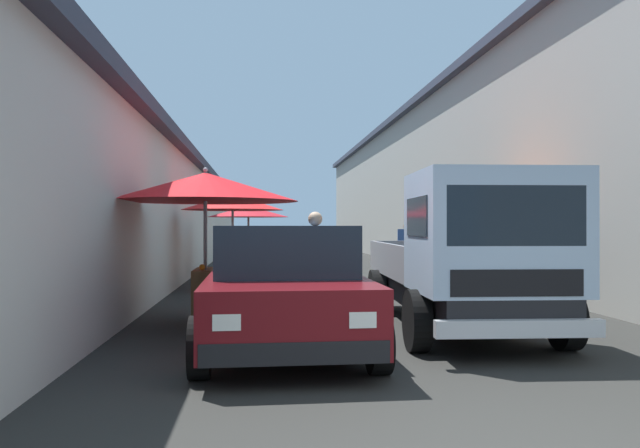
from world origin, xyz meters
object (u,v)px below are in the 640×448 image
object	(u,v)px
fruit_stall_far_right	(250,225)
fruit_stall_far_left	(485,215)
fruit_stall_near_right	(208,204)
fruit_stall_mid_lane	(234,215)
vendor_in_shade	(315,256)
vendor_by_crates	(406,243)
hatchback_car	(283,286)
delivery_truck	(473,258)
plastic_stool	(335,293)

from	to	relation	value
fruit_stall_far_right	fruit_stall_far_left	world-z (taller)	fruit_stall_far_left
fruit_stall_near_right	fruit_stall_mid_lane	xyz separation A→B (m)	(4.86, -0.17, -0.08)
vendor_in_shade	vendor_by_crates	bearing A→B (deg)	-21.58
fruit_stall_mid_lane	hatchback_car	world-z (taller)	fruit_stall_mid_lane
hatchback_car	vendor_by_crates	distance (m)	13.10
hatchback_car	vendor_in_shade	bearing A→B (deg)	-14.30
vendor_by_crates	vendor_in_shade	xyz separation A→B (m)	(-9.95, 3.93, 0.08)
fruit_stall_mid_lane	vendor_by_crates	world-z (taller)	fruit_stall_mid_lane
hatchback_car	fruit_stall_mid_lane	bearing A→B (deg)	7.33
fruit_stall_mid_lane	fruit_stall_far_right	bearing A→B (deg)	-6.81
fruit_stall_far_left	fruit_stall_near_right	world-z (taller)	fruit_stall_near_right
delivery_truck	fruit_stall_near_right	bearing A→B (deg)	63.64
hatchback_car	vendor_by_crates	bearing A→B (deg)	-20.24
fruit_stall_far_left	vendor_in_shade	bearing A→B (deg)	121.26
fruit_stall_far_left	fruit_stall_mid_lane	bearing A→B (deg)	65.67
fruit_stall_near_right	plastic_stool	world-z (taller)	fruit_stall_near_right
fruit_stall_far_right	hatchback_car	world-z (taller)	fruit_stall_far_right
delivery_truck	fruit_stall_far_left	bearing A→B (deg)	-22.78
vendor_in_shade	fruit_stall_mid_lane	bearing A→B (deg)	18.17
fruit_stall_near_right	hatchback_car	bearing A→B (deg)	-152.22
fruit_stall_far_right	vendor_in_shade	distance (m)	7.30
fruit_stall_near_right	fruit_stall_far_right	bearing A→B (deg)	-3.72
fruit_stall_mid_lane	fruit_stall_near_right	bearing A→B (deg)	177.98
fruit_stall_far_right	hatchback_car	distance (m)	9.58
vendor_by_crates	vendor_in_shade	world-z (taller)	vendor_in_shade
vendor_by_crates	plastic_stool	xyz separation A→B (m)	(-9.42, 3.56, -0.57)
fruit_stall_near_right	plastic_stool	bearing A→B (deg)	-66.63
hatchback_car	vendor_in_shade	world-z (taller)	vendor_in_shade
delivery_truck	vendor_by_crates	xyz separation A→B (m)	(12.02, -2.10, -0.15)
vendor_in_shade	delivery_truck	bearing A→B (deg)	-138.56
fruit_stall_far_right	fruit_stall_mid_lane	world-z (taller)	fruit_stall_mid_lane
fruit_stall_far_left	vendor_by_crates	xyz separation A→B (m)	(7.74, -0.31, -0.78)
fruit_stall_far_right	delivery_truck	world-z (taller)	fruit_stall_far_right
fruit_stall_far_right	fruit_stall_near_right	distance (m)	7.55
vendor_by_crates	fruit_stall_near_right	bearing A→B (deg)	151.51
fruit_stall_far_left	hatchback_car	distance (m)	6.28
fruit_stall_near_right	vendor_by_crates	bearing A→B (deg)	-28.49
fruit_stall_far_left	fruit_stall_near_right	size ratio (longest dim) A/B	0.90
fruit_stall_far_right	fruit_stall_near_right	size ratio (longest dim) A/B	0.80
fruit_stall_far_left	delivery_truck	xyz separation A→B (m)	(-4.28, 1.80, -0.63)
fruit_stall_mid_lane	vendor_in_shade	xyz separation A→B (m)	(-4.51, -1.48, -0.73)
fruit_stall_near_right	vendor_by_crates	distance (m)	11.75
fruit_stall_mid_lane	fruit_stall_far_left	bearing A→B (deg)	-114.33
delivery_truck	vendor_in_shade	bearing A→B (deg)	41.44
fruit_stall_mid_lane	hatchback_car	distance (m)	6.98
fruit_stall_mid_lane	vendor_in_shade	world-z (taller)	fruit_stall_mid_lane
vendor_by_crates	delivery_truck	bearing A→B (deg)	170.08
delivery_truck	vendor_by_crates	size ratio (longest dim) A/B	3.20
delivery_truck	vendor_in_shade	size ratio (longest dim) A/B	2.98
plastic_stool	fruit_stall_far_left	bearing A→B (deg)	-62.76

